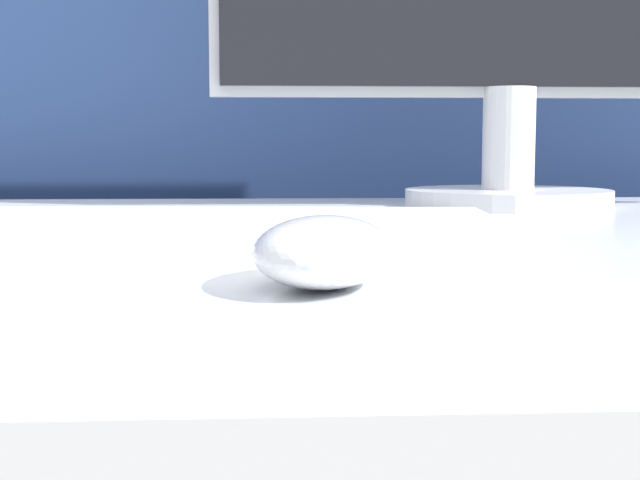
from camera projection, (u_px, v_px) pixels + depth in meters
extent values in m
cube|color=navy|center=(237.00, 293.00, 1.34)|extent=(5.00, 0.03, 1.12)
ellipsoid|color=white|center=(324.00, 251.00, 0.46)|extent=(0.09, 0.13, 0.04)
cube|color=silver|center=(221.00, 235.00, 0.64)|extent=(0.42, 0.17, 0.02)
cube|color=silver|center=(220.00, 218.00, 0.64)|extent=(0.39, 0.15, 0.01)
cylinder|color=silver|center=(507.00, 198.00, 1.04)|extent=(0.24, 0.24, 0.02)
cylinder|color=silver|center=(509.00, 139.00, 1.04)|extent=(0.06, 0.06, 0.12)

